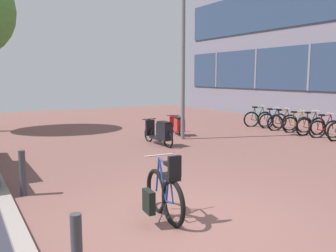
# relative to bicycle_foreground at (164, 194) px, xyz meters

# --- Properties ---
(ground) EXTENTS (21.00, 40.00, 0.13)m
(ground) POSITION_rel_bicycle_foreground_xyz_m (1.77, -0.42, -0.42)
(ground) COLOR #2F2D3B
(bicycle_foreground) EXTENTS (0.72, 1.37, 1.10)m
(bicycle_foreground) POSITION_rel_bicycle_foreground_xyz_m (0.00, 0.00, 0.00)
(bicycle_foreground) COLOR black
(bicycle_foreground) RESTS_ON ground
(bicycle_rack_02) EXTENTS (1.18, 0.62, 0.94)m
(bicycle_rack_02) POSITION_rel_bicycle_foreground_xyz_m (8.78, 3.40, -0.06)
(bicycle_rack_02) COLOR black
(bicycle_rack_02) RESTS_ON ground
(bicycle_rack_03) EXTENTS (1.34, 0.47, 0.97)m
(bicycle_rack_03) POSITION_rel_bicycle_foreground_xyz_m (8.86, 4.07, -0.05)
(bicycle_rack_03) COLOR black
(bicycle_rack_03) RESTS_ON ground
(bicycle_rack_04) EXTENTS (1.17, 0.60, 0.92)m
(bicycle_rack_04) POSITION_rel_bicycle_foreground_xyz_m (8.92, 4.75, -0.07)
(bicycle_rack_04) COLOR black
(bicycle_rack_04) RESTS_ON ground
(bicycle_rack_05) EXTENTS (1.26, 0.60, 0.97)m
(bicycle_rack_05) POSITION_rel_bicycle_foreground_xyz_m (8.84, 5.42, -0.05)
(bicycle_rack_05) COLOR black
(bicycle_rack_05) RESTS_ON ground
(bicycle_rack_06) EXTENTS (1.19, 0.58, 0.94)m
(bicycle_rack_06) POSITION_rel_bicycle_foreground_xyz_m (9.01, 6.10, -0.06)
(bicycle_rack_06) COLOR black
(bicycle_rack_06) RESTS_ON ground
(bicycle_rack_07) EXTENTS (1.24, 0.64, 0.98)m
(bicycle_rack_07) POSITION_rel_bicycle_foreground_xyz_m (8.82, 6.78, -0.05)
(bicycle_rack_07) COLOR black
(bicycle_rack_07) RESTS_ON ground
(scooter_near) EXTENTS (0.75, 1.60, 0.73)m
(scooter_near) POSITION_rel_bicycle_foreground_xyz_m (4.52, 6.68, -0.02)
(scooter_near) COLOR black
(scooter_near) RESTS_ON ground
(scooter_mid) EXTENTS (0.52, 1.80, 0.83)m
(scooter_mid) POSITION_rel_bicycle_foreground_xyz_m (2.93, 5.22, 0.03)
(scooter_mid) COLOR black
(scooter_mid) RESTS_ON ground
(lamp_post) EXTENTS (0.20, 0.52, 5.97)m
(lamp_post) POSITION_rel_bicycle_foreground_xyz_m (4.17, 5.83, 2.91)
(lamp_post) COLOR slate
(lamp_post) RESTS_ON ground
(bollard_near) EXTENTS (0.12, 0.12, 0.82)m
(bollard_near) POSITION_rel_bicycle_foreground_xyz_m (-1.71, -1.15, 0.02)
(bollard_near) COLOR #38383D
(bollard_near) RESTS_ON ground
(bollard_far) EXTENTS (0.12, 0.12, 0.86)m
(bollard_far) POSITION_rel_bicycle_foreground_xyz_m (-1.71, 2.28, 0.04)
(bollard_far) COLOR #38383D
(bollard_far) RESTS_ON ground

